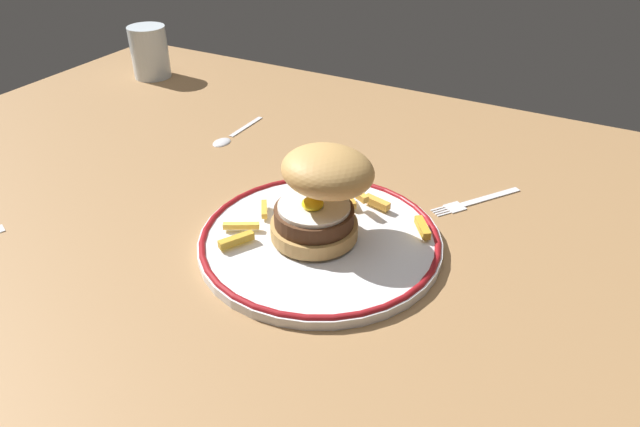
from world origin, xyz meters
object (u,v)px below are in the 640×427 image
Objects in this scene: burger at (322,192)px; water_glass at (150,55)px; fork at (475,201)px; dinner_plate at (320,239)px; spoon at (227,137)px.

water_glass is (-59.38, 35.85, -2.96)cm from burger.
water_glass is 0.83× the size of fork.
dinner_plate is 2.86× the size of water_glass.
burger is at bearing 74.74° from dinner_plate.
fork is at bearing 52.96° from burger.
burger is 1.15× the size of spoon.
dinner_plate reaches higher than fork.
burger reaches higher than dinner_plate.
spoon is (-41.66, 0.02, 0.18)cm from fork.
fork is at bearing -13.35° from water_glass.
water_glass is at bearing 148.60° from dinner_plate.
water_glass is 75.47cm from fork.
burger is at bearing -127.04° from fork.
fork is (14.02, 18.80, -0.66)cm from dinner_plate.
water_glass is 0.78× the size of spoon.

